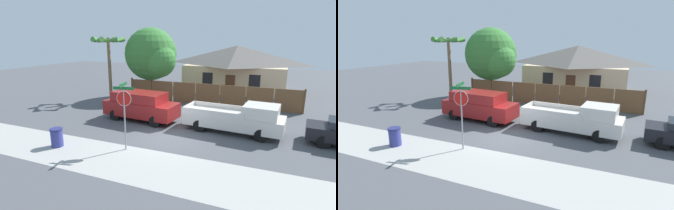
{
  "view_description": "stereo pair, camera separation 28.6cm",
  "coord_description": "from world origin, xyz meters",
  "views": [
    {
      "loc": [
        5.48,
        -12.64,
        5.26
      ],
      "look_at": [
        -0.21,
        0.79,
        1.6
      ],
      "focal_mm": 28.0,
      "sensor_mm": 36.0,
      "label": 1
    },
    {
      "loc": [
        5.74,
        -12.53,
        5.26
      ],
      "look_at": [
        -0.21,
        0.79,
        1.6
      ],
      "focal_mm": 28.0,
      "sensor_mm": 36.0,
      "label": 2
    }
  ],
  "objects": [
    {
      "name": "orange_pickup",
      "position": [
        3.55,
        2.14,
        0.86
      ],
      "size": [
        5.73,
        2.36,
        1.79
      ],
      "rotation": [
        0.0,
        0.0,
        -0.08
      ],
      "color": "silver",
      "rests_on": "ground"
    },
    {
      "name": "oak_tree",
      "position": [
        -5.16,
        8.86,
        3.85
      ],
      "size": [
        4.95,
        4.72,
        6.32
      ],
      "color": "brown",
      "rests_on": "ground"
    },
    {
      "name": "stop_sign",
      "position": [
        -1.11,
        -2.41,
        2.26
      ],
      "size": [
        1.0,
        0.9,
        3.31
      ],
      "rotation": [
        0.0,
        0.0,
        0.21
      ],
      "color": "gray",
      "rests_on": "ground"
    },
    {
      "name": "house",
      "position": [
        1.3,
        15.86,
        2.41
      ],
      "size": [
        10.58,
        7.56,
        4.65
      ],
      "color": "beige",
      "rests_on": "ground"
    },
    {
      "name": "sidewalk_strip",
      "position": [
        0.0,
        -3.6,
        0.0
      ],
      "size": [
        36.0,
        3.2,
        0.01
      ],
      "color": "#A3A39E",
      "rests_on": "ground"
    },
    {
      "name": "trash_bin",
      "position": [
        -4.51,
        -3.43,
        0.48
      ],
      "size": [
        0.63,
        0.63,
        0.95
      ],
      "color": "navy",
      "rests_on": "ground"
    },
    {
      "name": "palm_tree",
      "position": [
        -8.15,
        6.46,
        4.72
      ],
      "size": [
        2.71,
        2.92,
        5.5
      ],
      "color": "brown",
      "rests_on": "ground"
    },
    {
      "name": "wooden_fence",
      "position": [
        0.24,
        8.03,
        0.87
      ],
      "size": [
        14.36,
        0.12,
        1.84
      ],
      "color": "brown",
      "rests_on": "ground"
    },
    {
      "name": "ground_plane",
      "position": [
        0.0,
        0.0,
        0.0
      ],
      "size": [
        80.0,
        80.0,
        0.0
      ],
      "primitive_type": "plane",
      "color": "#4C4F54"
    },
    {
      "name": "red_suv",
      "position": [
        -2.77,
        2.17,
        1.02
      ],
      "size": [
        5.11,
        2.32,
        1.91
      ],
      "rotation": [
        0.0,
        0.0,
        -0.08
      ],
      "color": "maroon",
      "rests_on": "ground"
    }
  ]
}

